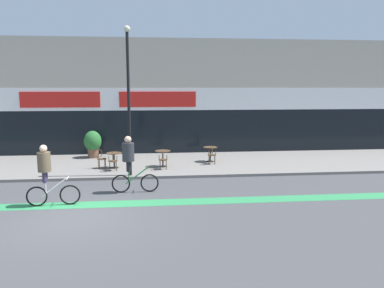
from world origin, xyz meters
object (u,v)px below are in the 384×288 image
Objects in this scene: cafe_chair_0_side at (100,157)px; bistro_table_2 at (210,151)px; bistro_table_1 at (163,155)px; lamp_post at (128,92)px; cyclist_1 at (130,160)px; cyclist_0 at (47,171)px; cafe_chair_2_near at (212,154)px; planter_pot at (93,143)px; cafe_chair_1_near at (163,158)px; cafe_chair_0_near at (113,159)px; bistro_table_0 at (114,157)px.

bistro_table_2 is at bearing 11.64° from cafe_chair_0_side.
lamp_post is (-1.40, -1.56, 2.92)m from bistro_table_1.
cafe_chair_0_side is at bearing 112.62° from cyclist_1.
cyclist_1 is at bearing 22.35° from cyclist_0.
cyclist_1 reaches higher than cyclist_0.
cafe_chair_0_side reaches higher than bistro_table_1.
cafe_chair_2_near is 8.21m from cyclist_0.
planter_pot is at bearing 117.37° from lamp_post.
bistro_table_2 is at bearing 5.66° from cafe_chair_2_near.
lamp_post is (2.19, -4.24, 2.68)m from planter_pot.
bistro_table_2 is 0.37× the size of cyclist_0.
cyclist_1 is at bearing -86.49° from lamp_post.
bistro_table_1 is 0.84× the size of cafe_chair_1_near.
bistro_table_1 is at bearing 48.20° from lamp_post.
cyclist_1 is (-3.63, -4.72, 0.56)m from bistro_table_2.
cafe_chair_0_near reaches higher than bistro_table_1.
cyclist_0 is at bearing -153.37° from cyclist_1.
cyclist_0 is at bearing -126.84° from bistro_table_1.
cafe_chair_2_near is (4.58, 0.39, 0.01)m from bistro_table_0.
planter_pot is (-1.37, 2.74, 0.27)m from bistro_table_0.
cafe_chair_0_side is 0.15× the size of lamp_post.
cyclist_1 is (-1.26, -3.77, 0.54)m from bistro_table_1.
cyclist_0 reaches higher than planter_pot.
lamp_post is at bearing 93.00° from cyclist_1.
cafe_chair_2_near is at bearing 7.86° from bistro_table_1.
lamp_post reaches higher than cafe_chair_0_side.
cyclist_0 is (-3.80, -4.45, 0.50)m from cafe_chair_1_near.
cafe_chair_0_near is at bearing 132.94° from lamp_post.
planter_pot is (-3.59, 3.30, 0.26)m from cafe_chair_1_near.
bistro_table_0 is at bearing -63.42° from planter_pot.
lamp_post is (-3.76, -1.89, 2.94)m from cafe_chair_2_near.
planter_pot reaches higher than cafe_chair_0_side.
cafe_chair_1_near is at bearing -146.40° from bistro_table_2.
cafe_chair_0_near and cafe_chair_2_near have the same top height.
cyclist_0 is at bearing -91.54° from planter_pot.
cyclist_0 is (-2.40, -3.51, -2.44)m from lamp_post.
cafe_chair_2_near reaches higher than bistro_table_0.
cyclist_0 is at bearing -124.40° from lamp_post.
planter_pot is (-5.96, 1.73, 0.25)m from bistro_table_2.
lamp_post is (-3.76, -2.51, 2.93)m from bistro_table_2.
cafe_chair_0_near is 2.21m from cafe_chair_1_near.
cyclist_1 is (2.54, 1.30, 0.06)m from cyclist_0.
cafe_chair_0_side is at bearing 37.47° from cafe_chair_0_near.
cyclist_0 is at bearing -135.68° from bistro_table_2.
cafe_chair_1_near and cafe_chair_2_near have the same top height.
bistro_table_2 is 0.82× the size of cafe_chair_1_near.
cafe_chair_0_side is at bearing -168.99° from bistro_table_2.
bistro_table_0 is at bearing 79.16° from cafe_chair_1_near.
cyclist_1 is (0.14, -2.21, -2.37)m from lamp_post.
cyclist_1 is at bearing -170.91° from cafe_chair_0_near.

